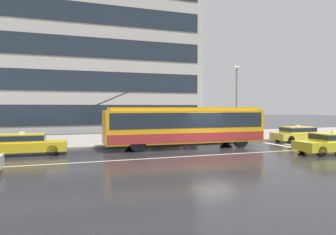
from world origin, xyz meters
TOP-DOWN VIEW (x-y plane):
  - ground_plane at (0.00, 0.00)m, footprint 160.00×160.00m
  - sidewalk_slab at (0.00, 9.09)m, footprint 80.00×10.00m
  - crosswalk_stripe_edge_near at (6.22, 1.04)m, footprint 0.44×4.40m
  - crosswalk_stripe_inner_a at (7.12, 1.04)m, footprint 0.44×4.40m
  - crosswalk_stripe_center at (8.02, 1.04)m, footprint 0.44×4.40m
  - crosswalk_stripe_inner_b at (8.92, 1.04)m, footprint 0.44×4.40m
  - crosswalk_stripe_edge_far at (9.82, 1.04)m, footprint 0.44×4.40m
  - lane_centre_line at (0.00, -1.20)m, footprint 72.00×0.14m
  - trolleybus at (-0.97, 2.48)m, footprint 12.08×2.92m
  - taxi_queued_behind_bus at (-11.27, 2.53)m, footprint 4.77×2.02m
  - taxi_ahead_of_bus at (9.06, 2.53)m, footprint 4.48×2.12m
  - taxi_oncoming_far at (6.50, -3.08)m, footprint 4.50×2.03m
  - bus_shelter at (-1.26, 5.80)m, footprint 3.52×1.50m
  - pedestrian_at_shelter at (-3.01, 5.42)m, footprint 0.45×0.45m
  - pedestrian_approaching_curb at (-5.22, 6.40)m, footprint 1.46×1.46m
  - street_lamp at (4.92, 5.27)m, footprint 0.60×0.32m
  - office_tower_corner_left at (-5.84, 23.43)m, footprint 26.66×13.61m

SIDE VIEW (x-z plane):
  - ground_plane at x=0.00m, z-range 0.00..0.00m
  - lane_centre_line at x=0.00m, z-range 0.00..0.01m
  - crosswalk_stripe_edge_near at x=6.22m, z-range 0.00..0.01m
  - crosswalk_stripe_inner_a at x=7.12m, z-range 0.00..0.01m
  - crosswalk_stripe_center at x=8.02m, z-range 0.00..0.01m
  - crosswalk_stripe_inner_b at x=8.92m, z-range 0.00..0.01m
  - crosswalk_stripe_edge_far at x=9.82m, z-range 0.00..0.01m
  - sidewalk_slab at x=0.00m, z-range 0.00..0.14m
  - taxi_oncoming_far at x=6.50m, z-range 0.01..1.40m
  - taxi_ahead_of_bus at x=9.06m, z-range 0.01..1.40m
  - taxi_queued_behind_bus at x=-11.27m, z-range 0.01..1.40m
  - pedestrian_at_shelter at x=-3.01m, z-range 0.30..1.98m
  - trolleybus at x=-0.97m, z-range -0.75..3.88m
  - pedestrian_approaching_curb at x=-5.22m, z-range 0.77..2.81m
  - bus_shelter at x=-1.26m, z-range 0.74..3.39m
  - street_lamp at x=4.92m, z-range 0.74..6.93m
  - office_tower_corner_left at x=-5.84m, z-range 0.01..26.04m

